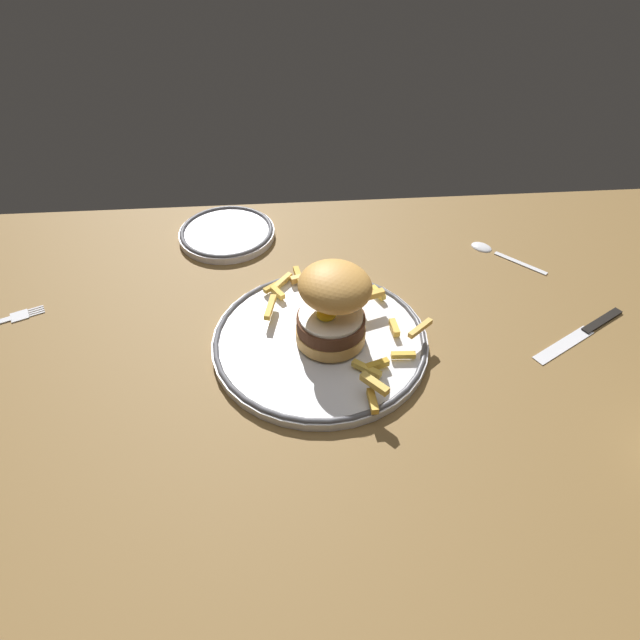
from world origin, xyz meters
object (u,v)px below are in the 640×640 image
(burger, at_px, (333,305))
(side_plate, at_px, (227,233))
(knife, at_px, (587,330))
(spoon, at_px, (490,249))
(dinner_plate, at_px, (320,340))

(burger, bearing_deg, side_plate, 119.50)
(side_plate, distance_m, knife, 0.58)
(burger, xyz_separation_m, knife, (0.36, -0.00, -0.07))
(knife, distance_m, spoon, 0.22)
(burger, bearing_deg, spoon, 35.28)
(dinner_plate, relative_size, burger, 2.31)
(dinner_plate, height_order, side_plate, same)
(burger, height_order, side_plate, burger)
(side_plate, xyz_separation_m, spoon, (0.44, -0.08, -0.00))
(knife, bearing_deg, spoon, 111.03)
(burger, xyz_separation_m, spoon, (0.28, 0.20, -0.07))
(knife, relative_size, spoon, 1.53)
(burger, bearing_deg, dinner_plate, -175.63)
(knife, height_order, spoon, spoon)
(side_plate, bearing_deg, dinner_plate, -63.36)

